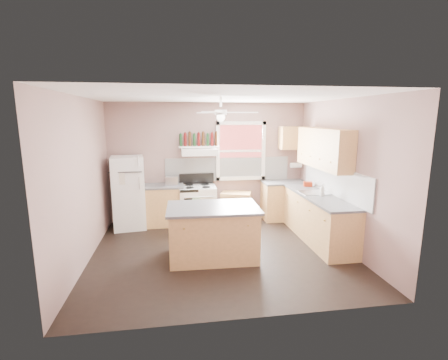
{
  "coord_description": "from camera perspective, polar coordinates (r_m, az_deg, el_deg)",
  "views": [
    {
      "loc": [
        -0.78,
        -5.41,
        2.37
      ],
      "look_at": [
        0.1,
        0.3,
        1.25
      ],
      "focal_mm": 26.0,
      "sensor_mm": 36.0,
      "label": 1
    }
  ],
  "objects": [
    {
      "name": "faucet",
      "position": [
        6.72,
        16.84,
        -1.53
      ],
      "size": [
        0.03,
        0.03,
        0.14
      ],
      "primitive_type": "cylinder",
      "color": "silver",
      "rests_on": "sink"
    },
    {
      "name": "cart",
      "position": [
        7.57,
        2.11,
        -4.64
      ],
      "size": [
        0.77,
        0.63,
        0.67
      ],
      "primitive_type": "cube",
      "rotation": [
        0.0,
        0.0,
        -0.32
      ],
      "color": "#B2864A",
      "rests_on": "floor"
    },
    {
      "name": "wall_right",
      "position": [
        6.3,
        20.41,
        0.95
      ],
      "size": [
        0.05,
        4.0,
        2.7
      ],
      "primitive_type": "cube",
      "color": "#876861",
      "rests_on": "ground"
    },
    {
      "name": "range_hood",
      "position": [
        7.22,
        -4.35,
        4.98
      ],
      "size": [
        0.78,
        0.5,
        0.14
      ],
      "primitive_type": "cube",
      "color": "white",
      "rests_on": "wall_back"
    },
    {
      "name": "ceiling_fan_hub",
      "position": [
        5.47,
        -0.57,
        11.81
      ],
      "size": [
        0.2,
        0.2,
        0.08
      ],
      "primitive_type": "cylinder",
      "color": "white",
      "rests_on": "ceiling"
    },
    {
      "name": "soap_bottle",
      "position": [
        6.42,
        16.91,
        -1.69
      ],
      "size": [
        0.09,
        0.09,
        0.23
      ],
      "primitive_type": "imported",
      "rotation": [
        0.0,
        0.0,
        1.54
      ],
      "color": "silver",
      "rests_on": "counter_right"
    },
    {
      "name": "base_cabinet_left",
      "position": [
        7.38,
        -10.65,
        -4.47
      ],
      "size": [
        0.9,
        0.6,
        0.86
      ],
      "primitive_type": "cube",
      "color": "#B2864A",
      "rests_on": "floor"
    },
    {
      "name": "base_cabinet_right",
      "position": [
        6.62,
        16.14,
        -6.52
      ],
      "size": [
        0.6,
        2.2,
        0.86
      ],
      "primitive_type": "cube",
      "color": "#B2864A",
      "rests_on": "floor"
    },
    {
      "name": "refrigerator",
      "position": [
        7.25,
        -16.41,
        -2.15
      ],
      "size": [
        0.73,
        0.72,
        1.56
      ],
      "primitive_type": "cube",
      "rotation": [
        0.0,
        0.0,
        0.12
      ],
      "color": "white",
      "rests_on": "floor"
    },
    {
      "name": "wall_left",
      "position": [
        5.71,
        -23.79,
        -0.27
      ],
      "size": [
        0.05,
        4.0,
        2.7
      ],
      "primitive_type": "cube",
      "color": "#876861",
      "rests_on": "ground"
    },
    {
      "name": "backsplash_back",
      "position": [
        7.59,
        0.68,
        1.91
      ],
      "size": [
        2.9,
        0.03,
        0.55
      ],
      "primitive_type": "cube",
      "color": "white",
      "rests_on": "wall_back"
    },
    {
      "name": "toaster",
      "position": [
        7.25,
        -9.19,
        -0.15
      ],
      "size": [
        0.29,
        0.17,
        0.18
      ],
      "primitive_type": "cube",
      "rotation": [
        0.0,
        0.0,
        -0.04
      ],
      "color": "silver",
      "rests_on": "counter_left"
    },
    {
      "name": "stove",
      "position": [
        7.33,
        -4.61,
        -4.41
      ],
      "size": [
        0.8,
        0.65,
        0.86
      ],
      "primitive_type": "cube",
      "rotation": [
        0.0,
        0.0,
        -0.01
      ],
      "color": "white",
      "rests_on": "floor"
    },
    {
      "name": "upper_cabinet_corner",
      "position": [
        7.75,
        11.98,
        7.26
      ],
      "size": [
        0.6,
        0.33,
        0.52
      ],
      "primitive_type": "cube",
      "color": "#B2864A",
      "rests_on": "wall_back"
    },
    {
      "name": "bottle_shelf",
      "position": [
        7.33,
        -4.44,
        5.85
      ],
      "size": [
        0.9,
        0.26,
        0.03
      ],
      "primitive_type": "cube",
      "color": "white",
      "rests_on": "range_hood"
    },
    {
      "name": "island",
      "position": [
        5.59,
        -1.92,
        -9.33
      ],
      "size": [
        1.47,
        0.96,
        0.86
      ],
      "primitive_type": "cube",
      "rotation": [
        0.0,
        0.0,
        -0.03
      ],
      "color": "#B2864A",
      "rests_on": "floor"
    },
    {
      "name": "counter_right",
      "position": [
        6.5,
        16.27,
        -2.74
      ],
      "size": [
        0.62,
        2.22,
        0.04
      ],
      "primitive_type": "cube",
      "color": "#49494C",
      "rests_on": "base_cabinet_right"
    },
    {
      "name": "upper_cabinet_right",
      "position": [
        6.59,
        17.07,
        5.35
      ],
      "size": [
        0.33,
        1.8,
        0.76
      ],
      "primitive_type": "cube",
      "color": "#B2864A",
      "rests_on": "wall_right"
    },
    {
      "name": "wall_back",
      "position": [
        7.55,
        -2.74,
        3.19
      ],
      "size": [
        4.5,
        0.05,
        2.7
      ],
      "primitive_type": "cube",
      "color": "#876861",
      "rests_on": "ground"
    },
    {
      "name": "island_top",
      "position": [
        5.45,
        -1.95,
        -4.89
      ],
      "size": [
        1.56,
        1.04,
        0.04
      ],
      "primitive_type": "cube",
      "rotation": [
        0.0,
        0.0,
        -0.03
      ],
      "color": "#49494C",
      "rests_on": "island"
    },
    {
      "name": "red_caddy",
      "position": [
        7.25,
        14.53,
        -0.68
      ],
      "size": [
        0.2,
        0.16,
        0.1
      ],
      "primitive_type": "cube",
      "rotation": [
        0.0,
        0.0,
        -0.26
      ],
      "color": "#A3280E",
      "rests_on": "counter_right"
    },
    {
      "name": "counter_corner",
      "position": [
        7.69,
        10.63,
        -0.39
      ],
      "size": [
        1.02,
        0.62,
        0.04
      ],
      "primitive_type": "cube",
      "color": "#49494C",
      "rests_on": "base_cabinet_corner"
    },
    {
      "name": "sink",
      "position": [
        6.67,
        15.56,
        -2.22
      ],
      "size": [
        0.55,
        0.45,
        0.03
      ],
      "primitive_type": "cube",
      "color": "silver",
      "rests_on": "counter_right"
    },
    {
      "name": "ceiling",
      "position": [
        5.48,
        -0.58,
        14.42
      ],
      "size": [
        4.5,
        4.5,
        0.0
      ],
      "primitive_type": "plane",
      "color": "white",
      "rests_on": "ground"
    },
    {
      "name": "window_frame",
      "position": [
        7.56,
        2.98,
        5.11
      ],
      "size": [
        1.16,
        0.07,
        1.36
      ],
      "primitive_type": "cube",
      "color": "white",
      "rests_on": "wall_back"
    },
    {
      "name": "window_view",
      "position": [
        7.59,
        2.94,
        5.13
      ],
      "size": [
        1.0,
        0.02,
        1.2
      ],
      "primitive_type": "cube",
      "color": "maroon",
      "rests_on": "wall_back"
    },
    {
      "name": "backsplash_right",
      "position": [
        6.57,
        18.75,
        -0.11
      ],
      "size": [
        0.03,
        2.6,
        0.55
      ],
      "primitive_type": "cube",
      "color": "white",
      "rests_on": "wall_right"
    },
    {
      "name": "wine_bottles",
      "position": [
        7.32,
        -4.42,
        7.1
      ],
      "size": [
        0.86,
        0.06,
        0.31
      ],
      "color": "#143819",
      "rests_on": "bottle_shelf"
    },
    {
      "name": "floor",
      "position": [
        5.96,
        -0.53,
        -12.47
      ],
      "size": [
        4.5,
        4.5,
        0.0
      ],
      "primitive_type": "plane",
      "color": "black",
      "rests_on": "ground"
    },
    {
      "name": "base_cabinet_corner",
      "position": [
        7.79,
        10.51,
        -3.64
      ],
      "size": [
        1.0,
        0.6,
        0.86
      ],
      "primitive_type": "cube",
      "color": "#B2864A",
      "rests_on": "floor"
    },
    {
      "name": "paper_towel",
      "position": [
        7.89,
        12.54,
        2.54
      ],
      "size": [
        0.26,
        0.12,
        0.12
      ],
      "primitive_type": "cylinder",
      "rotation": [
        0.0,
        1.57,
        0.0
      ],
      "color": "white",
      "rests_on": "wall_back"
    },
    {
      "name": "counter_left",
      "position": [
        7.27,
        -10.77,
        -1.05
      ],
      "size": [
        0.92,
        0.62,
        0.04
      ],
      "primitive_type": "cube",
      "color": "#49494C",
      "rests_on": "base_cabinet_left"
    }
  ]
}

